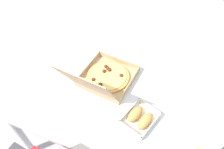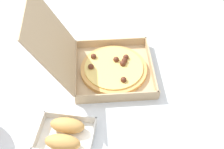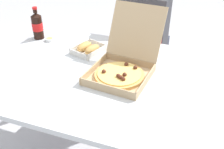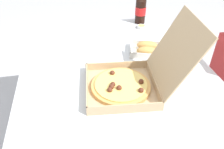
# 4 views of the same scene
# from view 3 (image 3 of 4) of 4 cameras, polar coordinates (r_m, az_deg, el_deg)

# --- Properties ---
(dining_table) EXTENTS (1.36, 0.97, 0.72)m
(dining_table) POSITION_cam_3_polar(r_m,az_deg,el_deg) (1.50, -1.47, -2.02)
(dining_table) COLOR silver
(dining_table) RESTS_ON ground_plane
(chair) EXTENTS (0.44, 0.44, 0.83)m
(chair) POSITION_cam_3_polar(r_m,az_deg,el_deg) (2.17, 6.41, 4.22)
(chair) COLOR red
(chair) RESTS_ON ground_plane
(diner_person) EXTENTS (0.38, 0.43, 1.15)m
(diner_person) POSITION_cam_3_polar(r_m,az_deg,el_deg) (2.13, 7.30, 9.79)
(diner_person) COLOR #333847
(diner_person) RESTS_ON ground_plane
(pizza_box_open) EXTENTS (0.36, 0.48, 0.33)m
(pizza_box_open) POSITION_cam_3_polar(r_m,az_deg,el_deg) (1.43, 2.31, 1.69)
(pizza_box_open) COLOR tan
(pizza_box_open) RESTS_ON dining_table
(bread_side_box) EXTENTS (0.20, 0.23, 0.06)m
(bread_side_box) POSITION_cam_3_polar(r_m,az_deg,el_deg) (1.68, -5.18, 5.64)
(bread_side_box) COLOR white
(bread_side_box) RESTS_ON dining_table
(cola_bottle) EXTENTS (0.07, 0.07, 0.22)m
(cola_bottle) POSITION_cam_3_polar(r_m,az_deg,el_deg) (1.91, -15.91, 10.21)
(cola_bottle) COLOR black
(cola_bottle) RESTS_ON dining_table
(paper_menu) EXTENTS (0.21, 0.15, 0.00)m
(paper_menu) POSITION_cam_3_polar(r_m,az_deg,el_deg) (1.68, -16.72, 3.43)
(paper_menu) COLOR white
(paper_menu) RESTS_ON dining_table
(dipping_sauce_cup) EXTENTS (0.06, 0.06, 0.02)m
(dipping_sauce_cup) POSITION_cam_3_polar(r_m,az_deg,el_deg) (1.88, -13.38, 7.44)
(dipping_sauce_cup) COLOR white
(dipping_sauce_cup) RESTS_ON dining_table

